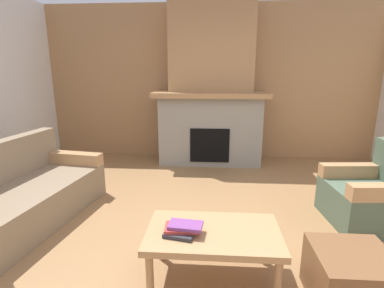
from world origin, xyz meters
name	(u,v)px	position (x,y,z in m)	size (l,w,h in m)	color
ground	(206,243)	(0.00, 0.00, 0.00)	(9.00, 9.00, 0.00)	olive
wall_back_wood_panel	(211,83)	(0.00, 3.00, 1.35)	(6.00, 0.12, 2.70)	#A87A4C
fireplace	(211,95)	(0.00, 2.62, 1.16)	(1.90, 0.82, 2.70)	gray
couch	(21,197)	(-1.97, 0.28, 0.29)	(1.10, 1.91, 0.85)	#847056
armchair	(372,196)	(1.74, 0.54, 0.29)	(0.82, 0.82, 0.85)	#4C604C
coffee_table	(213,237)	(0.07, -0.50, 0.38)	(1.00, 0.60, 0.43)	tan
ottoman	(351,279)	(1.01, -0.68, 0.20)	(0.52, 0.52, 0.40)	brown
book_stack_near_edge	(182,228)	(-0.16, -0.55, 0.47)	(0.29, 0.25, 0.08)	#2D2D33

